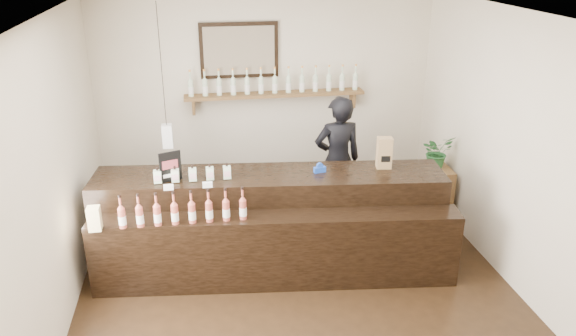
{
  "coord_description": "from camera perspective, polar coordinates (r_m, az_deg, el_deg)",
  "views": [
    {
      "loc": [
        -0.9,
        -4.85,
        3.42
      ],
      "look_at": [
        0.01,
        0.7,
        1.12
      ],
      "focal_mm": 35.0,
      "sensor_mm": 36.0,
      "label": 1
    }
  ],
  "objects": [
    {
      "name": "promo_sign",
      "position": [
        5.95,
        -11.87,
        0.13
      ],
      "size": [
        0.22,
        0.1,
        0.32
      ],
      "color": "black",
      "rests_on": "counter"
    },
    {
      "name": "potted_plant",
      "position": [
        7.27,
        14.89,
        1.61
      ],
      "size": [
        0.46,
        0.43,
        0.43
      ],
      "primitive_type": "imported",
      "rotation": [
        0.0,
        0.0,
        0.3
      ],
      "color": "#245A29",
      "rests_on": "side_cabinet"
    },
    {
      "name": "paper_bag",
      "position": [
        6.26,
        9.75,
        1.53
      ],
      "size": [
        0.18,
        0.14,
        0.35
      ],
      "color": "olive",
      "rests_on": "counter"
    },
    {
      "name": "back_wall_decor",
      "position": [
        7.45,
        -3.24,
        9.3
      ],
      "size": [
        2.66,
        0.96,
        1.69
      ],
      "color": "brown",
      "rests_on": "ground"
    },
    {
      "name": "counter",
      "position": [
        6.19,
        -1.72,
        -5.92
      ],
      "size": [
        3.86,
        1.4,
        1.24
      ],
      "color": "black",
      "rests_on": "ground"
    },
    {
      "name": "shopkeeper",
      "position": [
        7.06,
        5.08,
        1.62
      ],
      "size": [
        0.72,
        0.5,
        1.88
      ],
      "primitive_type": "imported",
      "rotation": [
        0.0,
        0.0,
        3.22
      ],
      "color": "black",
      "rests_on": "ground"
    },
    {
      "name": "ground",
      "position": [
        6.0,
        1.05,
        -12.48
      ],
      "size": [
        5.0,
        5.0,
        0.0
      ],
      "primitive_type": "plane",
      "color": "black",
      "rests_on": "ground"
    },
    {
      "name": "tape_dispenser",
      "position": [
        6.1,
        3.24,
        -0.06
      ],
      "size": [
        0.14,
        0.08,
        0.11
      ],
      "color": "#1942AF",
      "rests_on": "counter"
    },
    {
      "name": "room_shell",
      "position": [
        5.22,
        1.18,
        3.06
      ],
      "size": [
        5.0,
        5.0,
        5.0
      ],
      "color": "beige",
      "rests_on": "ground"
    },
    {
      "name": "side_cabinet",
      "position": [
        7.48,
        14.46,
        -2.56
      ],
      "size": [
        0.39,
        0.52,
        0.74
      ],
      "color": "brown",
      "rests_on": "ground"
    }
  ]
}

